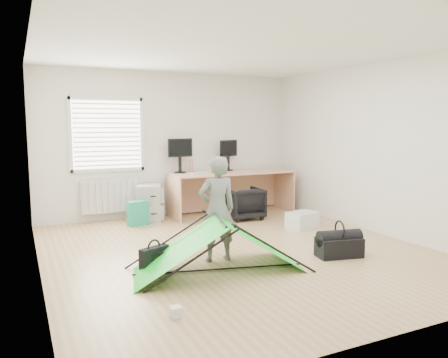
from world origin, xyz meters
name	(u,v)px	position (x,y,z in m)	size (l,w,h in m)	color
ground	(236,250)	(0.00, 0.00, 0.00)	(5.50, 5.50, 0.00)	tan
back_wall	(171,144)	(0.00, 2.75, 1.35)	(5.00, 0.02, 2.70)	silver
window	(107,135)	(-1.20, 2.71, 1.55)	(1.20, 0.06, 1.20)	silver
radiator	(110,196)	(-1.20, 2.67, 0.45)	(1.00, 0.12, 0.60)	silver
desk	(232,193)	(1.06, 2.25, 0.41)	(2.41, 0.77, 0.82)	tan
filing_cabinet	(149,202)	(-0.54, 2.42, 0.32)	(0.42, 0.56, 0.65)	#A0A3A5
monitor_left	(180,160)	(0.10, 2.54, 1.06)	(0.50, 0.11, 0.47)	black
monitor_right	(228,159)	(1.10, 2.52, 1.04)	(0.46, 0.10, 0.44)	black
keyboard	(199,173)	(0.38, 2.26, 0.83)	(0.43, 0.15, 0.02)	beige
thermos	(191,166)	(0.32, 2.52, 0.95)	(0.07, 0.07, 0.26)	#AA5F76
office_chair	(244,203)	(1.06, 1.76, 0.29)	(0.62, 0.64, 0.58)	black
person	(217,209)	(-0.43, -0.29, 0.67)	(0.49, 0.32, 1.34)	slate
kite	(219,245)	(-0.57, -0.65, 0.31)	(2.03, 0.89, 0.63)	#13CF25
storage_crate	(302,220)	(1.59, 0.68, 0.14)	(0.49, 0.34, 0.28)	silver
tote_bag	(138,213)	(-0.84, 2.08, 0.21)	(0.36, 0.16, 0.42)	#1E926F
laptop_bag	(154,259)	(-1.26, -0.31, 0.14)	(0.38, 0.11, 0.28)	black
white_box	(176,312)	(-1.46, -1.64, 0.05)	(0.10, 0.10, 0.10)	silver
duffel_bag	(339,247)	(1.09, -0.84, 0.13)	(0.58, 0.30, 0.25)	black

